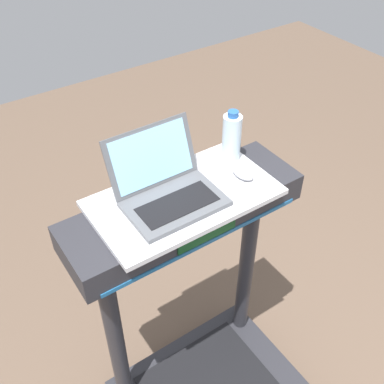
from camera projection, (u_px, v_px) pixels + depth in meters
The scene contains 4 objects.
desk_board at pixel (184, 197), 1.63m from camera, with size 0.65×0.37×0.02m, color silver.
laptop at pixel (167, 188), 1.58m from camera, with size 0.33×0.30×0.22m.
computer_mouse at pixel (243, 172), 1.69m from camera, with size 0.06×0.10×0.03m, color #B2B2B7.
water_bottle at pixel (232, 137), 1.73m from camera, with size 0.07×0.07×0.21m.
Camera 1 is at (-0.67, -0.33, 2.26)m, focal length 43.26 mm.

